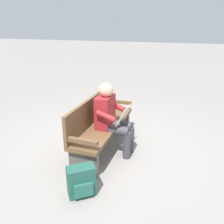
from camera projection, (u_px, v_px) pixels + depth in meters
ground_plane at (104, 148)px, 4.16m from camera, size 40.00×40.00×0.00m
bench_near at (100, 123)px, 4.02m from camera, size 1.83×0.60×0.90m
person_seated at (112, 117)px, 3.83m from camera, size 0.59×0.59×1.18m
backpack at (82, 181)px, 3.00m from camera, size 0.35×0.39×0.40m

